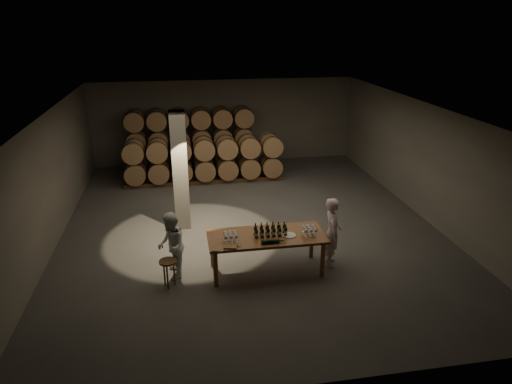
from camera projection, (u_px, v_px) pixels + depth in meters
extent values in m
plane|color=#4B4846|center=(249.00, 225.00, 12.69)|extent=(12.00, 12.00, 0.00)
plane|color=#605E59|center=(248.00, 110.00, 11.53)|extent=(12.00, 12.00, 0.00)
plane|color=#656057|center=(225.00, 122.00, 17.62)|extent=(10.00, 0.00, 10.00)
plane|color=#656057|center=(313.00, 299.00, 6.60)|extent=(10.00, 0.00, 10.00)
plane|color=#656057|center=(50.00, 181.00, 11.32)|extent=(0.00, 12.00, 12.00)
plane|color=#656057|center=(423.00, 161.00, 12.90)|extent=(0.00, 12.00, 12.00)
cube|color=gray|center=(180.00, 171.00, 12.01)|extent=(0.40, 0.40, 3.20)
cylinder|color=brown|center=(216.00, 269.00, 9.66)|extent=(0.10, 0.10, 0.84)
cylinder|color=brown|center=(323.00, 259.00, 10.03)|extent=(0.10, 0.10, 0.84)
cylinder|color=brown|center=(212.00, 250.00, 10.45)|extent=(0.10, 0.10, 0.84)
cylinder|color=brown|center=(312.00, 242.00, 10.82)|extent=(0.10, 0.10, 0.84)
cube|color=brown|center=(267.00, 237.00, 10.08)|extent=(2.60, 1.10, 0.06)
cube|color=brown|center=(193.00, 170.00, 16.96)|extent=(4.70, 0.10, 0.12)
cube|color=brown|center=(192.00, 165.00, 17.51)|extent=(4.70, 0.10, 0.12)
cylinder|color=#A6764B|center=(139.00, 160.00, 16.77)|extent=(0.70, 0.95, 0.70)
cylinder|color=black|center=(138.00, 162.00, 16.53)|extent=(0.73, 0.04, 0.73)
cylinder|color=black|center=(139.00, 158.00, 17.01)|extent=(0.73, 0.04, 0.73)
cylinder|color=#A6764B|center=(160.00, 159.00, 16.90)|extent=(0.70, 0.95, 0.70)
cylinder|color=black|center=(160.00, 161.00, 16.66)|extent=(0.73, 0.04, 0.73)
cylinder|color=black|center=(160.00, 157.00, 17.14)|extent=(0.73, 0.04, 0.73)
cylinder|color=#A6764B|center=(181.00, 158.00, 17.02)|extent=(0.70, 0.95, 0.70)
cylinder|color=black|center=(181.00, 160.00, 16.78)|extent=(0.73, 0.04, 0.73)
cylinder|color=black|center=(181.00, 156.00, 17.26)|extent=(0.73, 0.04, 0.73)
cylinder|color=#A6764B|center=(202.00, 157.00, 17.14)|extent=(0.70, 0.95, 0.70)
cylinder|color=black|center=(203.00, 159.00, 16.91)|extent=(0.73, 0.04, 0.73)
cylinder|color=black|center=(202.00, 155.00, 17.38)|extent=(0.73, 0.04, 0.73)
cylinder|color=#A6764B|center=(223.00, 156.00, 17.27)|extent=(0.70, 0.95, 0.70)
cylinder|color=black|center=(224.00, 158.00, 17.03)|extent=(0.73, 0.04, 0.73)
cylinder|color=black|center=(222.00, 154.00, 17.51)|extent=(0.73, 0.04, 0.73)
cylinder|color=#A6764B|center=(243.00, 155.00, 17.39)|extent=(0.70, 0.95, 0.70)
cylinder|color=black|center=(244.00, 157.00, 17.15)|extent=(0.73, 0.04, 0.73)
cylinder|color=black|center=(242.00, 153.00, 17.63)|extent=(0.73, 0.04, 0.73)
cylinder|color=#A6764B|center=(137.00, 140.00, 16.51)|extent=(0.70, 0.95, 0.70)
cylinder|color=black|center=(136.00, 142.00, 16.27)|extent=(0.73, 0.04, 0.73)
cylinder|color=black|center=(137.00, 139.00, 16.74)|extent=(0.73, 0.04, 0.73)
cylinder|color=#A6764B|center=(159.00, 140.00, 16.63)|extent=(0.70, 0.95, 0.70)
cylinder|color=black|center=(158.00, 141.00, 16.39)|extent=(0.73, 0.04, 0.73)
cylinder|color=black|center=(159.00, 138.00, 16.87)|extent=(0.73, 0.04, 0.73)
cylinder|color=#A6764B|center=(180.00, 139.00, 16.75)|extent=(0.70, 0.95, 0.70)
cylinder|color=black|center=(180.00, 140.00, 16.51)|extent=(0.73, 0.04, 0.73)
cylinder|color=black|center=(180.00, 137.00, 16.99)|extent=(0.73, 0.04, 0.73)
cylinder|color=#A6764B|center=(201.00, 138.00, 16.88)|extent=(0.70, 0.95, 0.70)
cylinder|color=black|center=(202.00, 139.00, 16.64)|extent=(0.73, 0.04, 0.73)
cylinder|color=black|center=(201.00, 136.00, 17.12)|extent=(0.73, 0.04, 0.73)
cylinder|color=#A6764B|center=(222.00, 137.00, 17.00)|extent=(0.70, 0.95, 0.70)
cylinder|color=black|center=(223.00, 139.00, 16.76)|extent=(0.73, 0.04, 0.73)
cylinder|color=black|center=(222.00, 135.00, 17.24)|extent=(0.73, 0.04, 0.73)
cylinder|color=#A6764B|center=(243.00, 136.00, 17.13)|extent=(0.70, 0.95, 0.70)
cylinder|color=black|center=(244.00, 138.00, 16.89)|extent=(0.73, 0.04, 0.73)
cylinder|color=black|center=(242.00, 134.00, 17.36)|extent=(0.73, 0.04, 0.73)
cylinder|color=#A6764B|center=(135.00, 120.00, 16.24)|extent=(0.70, 0.95, 0.70)
cylinder|color=black|center=(134.00, 122.00, 16.00)|extent=(0.73, 0.04, 0.73)
cylinder|color=black|center=(135.00, 119.00, 16.48)|extent=(0.73, 0.04, 0.73)
cylinder|color=#A6764B|center=(157.00, 119.00, 16.36)|extent=(0.70, 0.95, 0.70)
cylinder|color=black|center=(157.00, 121.00, 16.12)|extent=(0.73, 0.04, 0.73)
cylinder|color=black|center=(157.00, 118.00, 16.60)|extent=(0.73, 0.04, 0.73)
cylinder|color=#A6764B|center=(179.00, 119.00, 16.49)|extent=(0.70, 0.95, 0.70)
cylinder|color=black|center=(179.00, 120.00, 16.25)|extent=(0.73, 0.04, 0.73)
cylinder|color=black|center=(179.00, 117.00, 16.73)|extent=(0.73, 0.04, 0.73)
cylinder|color=#A6764B|center=(201.00, 118.00, 16.61)|extent=(0.70, 0.95, 0.70)
cylinder|color=black|center=(201.00, 119.00, 16.37)|extent=(0.73, 0.04, 0.73)
cylinder|color=black|center=(200.00, 116.00, 16.85)|extent=(0.73, 0.04, 0.73)
cylinder|color=#A6764B|center=(222.00, 117.00, 16.73)|extent=(0.70, 0.95, 0.70)
cylinder|color=black|center=(223.00, 119.00, 16.50)|extent=(0.73, 0.04, 0.73)
cylinder|color=black|center=(221.00, 116.00, 16.97)|extent=(0.73, 0.04, 0.73)
cylinder|color=#A6764B|center=(243.00, 116.00, 16.86)|extent=(0.70, 0.95, 0.70)
cylinder|color=black|center=(244.00, 118.00, 16.62)|extent=(0.73, 0.04, 0.73)
cylinder|color=black|center=(242.00, 115.00, 17.10)|extent=(0.73, 0.04, 0.73)
cube|color=brown|center=(206.00, 182.00, 15.73)|extent=(5.48, 0.10, 0.12)
cube|color=brown|center=(205.00, 177.00, 16.28)|extent=(5.48, 0.10, 0.12)
cylinder|color=#A6764B|center=(136.00, 172.00, 15.49)|extent=(0.70, 0.95, 0.70)
cylinder|color=black|center=(135.00, 174.00, 15.25)|extent=(0.73, 0.04, 0.73)
cylinder|color=black|center=(136.00, 170.00, 15.73)|extent=(0.73, 0.04, 0.73)
cylinder|color=#A6764B|center=(159.00, 171.00, 15.61)|extent=(0.70, 0.95, 0.70)
cylinder|color=black|center=(159.00, 173.00, 15.37)|extent=(0.73, 0.04, 0.73)
cylinder|color=black|center=(159.00, 168.00, 15.85)|extent=(0.73, 0.04, 0.73)
cylinder|color=#A6764B|center=(182.00, 170.00, 15.73)|extent=(0.70, 0.95, 0.70)
cylinder|color=black|center=(182.00, 172.00, 15.50)|extent=(0.73, 0.04, 0.73)
cylinder|color=black|center=(182.00, 167.00, 15.97)|extent=(0.73, 0.04, 0.73)
cylinder|color=#A6764B|center=(205.00, 168.00, 15.86)|extent=(0.70, 0.95, 0.70)
cylinder|color=black|center=(205.00, 171.00, 15.62)|extent=(0.73, 0.04, 0.73)
cylinder|color=black|center=(204.00, 166.00, 16.10)|extent=(0.73, 0.04, 0.73)
cylinder|color=#A6764B|center=(227.00, 167.00, 15.98)|extent=(0.70, 0.95, 0.70)
cylinder|color=black|center=(228.00, 169.00, 15.74)|extent=(0.73, 0.04, 0.73)
cylinder|color=black|center=(226.00, 165.00, 16.22)|extent=(0.73, 0.04, 0.73)
cylinder|color=#A6764B|center=(249.00, 166.00, 16.11)|extent=(0.70, 0.95, 0.70)
cylinder|color=black|center=(250.00, 168.00, 15.87)|extent=(0.73, 0.04, 0.73)
cylinder|color=black|center=(248.00, 164.00, 16.34)|extent=(0.73, 0.04, 0.73)
cylinder|color=#A6764B|center=(271.00, 165.00, 16.23)|extent=(0.70, 0.95, 0.70)
cylinder|color=black|center=(272.00, 167.00, 15.99)|extent=(0.73, 0.04, 0.73)
cylinder|color=black|center=(269.00, 163.00, 16.47)|extent=(0.73, 0.04, 0.73)
cylinder|color=#A6764B|center=(134.00, 151.00, 15.22)|extent=(0.70, 0.95, 0.70)
cylinder|color=black|center=(133.00, 153.00, 14.98)|extent=(0.73, 0.04, 0.73)
cylinder|color=black|center=(134.00, 149.00, 15.46)|extent=(0.73, 0.04, 0.73)
cylinder|color=#A6764B|center=(157.00, 150.00, 15.34)|extent=(0.70, 0.95, 0.70)
cylinder|color=black|center=(157.00, 152.00, 15.10)|extent=(0.73, 0.04, 0.73)
cylinder|color=black|center=(158.00, 148.00, 15.58)|extent=(0.73, 0.04, 0.73)
cylinder|color=#A6764B|center=(181.00, 149.00, 15.47)|extent=(0.70, 0.95, 0.70)
cylinder|color=black|center=(181.00, 151.00, 15.23)|extent=(0.73, 0.04, 0.73)
cylinder|color=black|center=(181.00, 147.00, 15.71)|extent=(0.73, 0.04, 0.73)
cylinder|color=#A6764B|center=(204.00, 148.00, 15.59)|extent=(0.70, 0.95, 0.70)
cylinder|color=black|center=(204.00, 150.00, 15.35)|extent=(0.73, 0.04, 0.73)
cylinder|color=black|center=(203.00, 146.00, 15.83)|extent=(0.73, 0.04, 0.73)
cylinder|color=#A6764B|center=(227.00, 147.00, 15.71)|extent=(0.70, 0.95, 0.70)
cylinder|color=black|center=(227.00, 149.00, 15.48)|extent=(0.73, 0.04, 0.73)
cylinder|color=black|center=(226.00, 145.00, 15.95)|extent=(0.73, 0.04, 0.73)
cylinder|color=#A6764B|center=(249.00, 146.00, 15.84)|extent=(0.70, 0.95, 0.70)
cylinder|color=black|center=(250.00, 148.00, 15.60)|extent=(0.73, 0.04, 0.73)
cylinder|color=black|center=(248.00, 144.00, 16.08)|extent=(0.73, 0.04, 0.73)
cylinder|color=#A6764B|center=(271.00, 145.00, 15.96)|extent=(0.70, 0.95, 0.70)
cylinder|color=black|center=(272.00, 147.00, 15.72)|extent=(0.73, 0.04, 0.73)
cylinder|color=black|center=(269.00, 143.00, 16.20)|extent=(0.73, 0.04, 0.73)
cylinder|color=black|center=(257.00, 234.00, 9.91)|extent=(0.07, 0.07, 0.20)
cylinder|color=silver|center=(257.00, 234.00, 9.91)|extent=(0.07, 0.07, 0.06)
cylinder|color=black|center=(257.00, 228.00, 9.86)|extent=(0.03, 0.03, 0.08)
cylinder|color=gold|center=(257.00, 226.00, 9.84)|extent=(0.03, 0.03, 0.02)
cylinder|color=black|center=(255.00, 231.00, 10.04)|extent=(0.07, 0.07, 0.20)
cylinder|color=silver|center=(255.00, 231.00, 10.05)|extent=(0.07, 0.07, 0.06)
cylinder|color=black|center=(255.00, 225.00, 9.99)|extent=(0.03, 0.03, 0.08)
cylinder|color=maroon|center=(255.00, 223.00, 9.98)|extent=(0.03, 0.03, 0.02)
cylinder|color=black|center=(262.00, 233.00, 9.93)|extent=(0.07, 0.07, 0.20)
cylinder|color=silver|center=(262.00, 234.00, 9.93)|extent=(0.07, 0.07, 0.06)
cylinder|color=black|center=(262.00, 228.00, 9.88)|extent=(0.03, 0.03, 0.08)
cylinder|color=maroon|center=(262.00, 226.00, 9.86)|extent=(0.03, 0.03, 0.02)
cylinder|color=black|center=(261.00, 231.00, 10.06)|extent=(0.07, 0.07, 0.20)
cylinder|color=silver|center=(261.00, 231.00, 10.07)|extent=(0.07, 0.07, 0.06)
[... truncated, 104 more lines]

